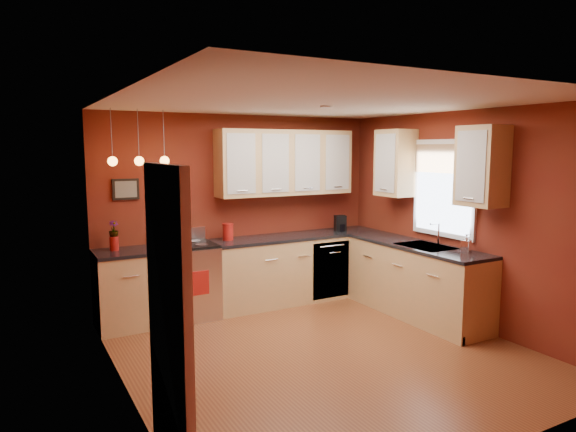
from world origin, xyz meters
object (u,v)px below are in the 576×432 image
sink (426,248)px  coffee_maker (340,224)px  gas_range (185,281)px  soap_pump (466,243)px  red_canister (228,232)px

sink → coffee_maker: 1.53m
gas_range → soap_pump: size_ratio=5.12×
red_canister → gas_range: bearing=-173.1°
soap_pump → sink: bearing=104.0°
gas_range → sink: 3.05m
red_canister → soap_pump: size_ratio=1.02×
red_canister → soap_pump: red_canister is taller
gas_range → soap_pump: bearing=-36.3°
sink → red_canister: bearing=141.8°
sink → red_canister: sink is taller
coffee_maker → soap_pump: 2.06m
red_canister → soap_pump: bearing=-44.6°
coffee_maker → sink: bearing=-64.6°
red_canister → coffee_maker: bearing=-2.4°
red_canister → coffee_maker: size_ratio=0.97×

